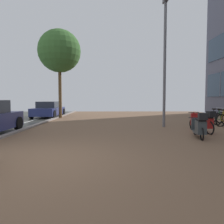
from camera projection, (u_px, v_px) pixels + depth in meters
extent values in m
cube|color=#565769|center=(221.00, 84.00, 19.59)|extent=(0.10, 0.12, 2.29)
torus|color=black|center=(221.00, 120.00, 10.90)|extent=(0.70, 0.27, 0.71)
cylinder|color=#B88714|center=(224.00, 116.00, 10.94)|extent=(0.14, 0.07, 0.56)
cylinder|color=#B88714|center=(223.00, 121.00, 10.93)|extent=(0.23, 0.10, 0.08)
cylinder|color=#B88714|center=(222.00, 116.00, 10.90)|extent=(0.16, 0.07, 0.52)
cube|color=black|center=(223.00, 110.00, 10.91)|extent=(0.24, 0.15, 0.06)
torus|color=black|center=(217.00, 119.00, 11.66)|extent=(0.70, 0.21, 0.70)
cylinder|color=#2E6A34|center=(223.00, 115.00, 11.73)|extent=(0.30, 0.10, 0.61)
cylinder|color=#2E6A34|center=(220.00, 115.00, 11.69)|extent=(0.14, 0.06, 0.56)
cylinder|color=#2E6A34|center=(222.00, 110.00, 11.70)|extent=(0.37, 0.11, 0.08)
cylinder|color=#2E6A34|center=(219.00, 120.00, 11.69)|extent=(0.24, 0.08, 0.08)
cylinder|color=#2E6A34|center=(218.00, 115.00, 11.66)|extent=(0.16, 0.06, 0.51)
cube|color=black|center=(220.00, 109.00, 11.66)|extent=(0.23, 0.13, 0.06)
torus|color=black|center=(212.00, 118.00, 12.37)|extent=(0.69, 0.25, 0.70)
torus|color=black|center=(220.00, 118.00, 12.55)|extent=(0.69, 0.25, 0.70)
cylinder|color=black|center=(217.00, 114.00, 12.47)|extent=(0.32, 0.12, 0.61)
cylinder|color=black|center=(214.00, 114.00, 12.41)|extent=(0.14, 0.07, 0.56)
cylinder|color=black|center=(216.00, 109.00, 12.44)|extent=(0.39, 0.14, 0.08)
cylinder|color=black|center=(213.00, 118.00, 12.41)|extent=(0.25, 0.09, 0.08)
cylinder|color=black|center=(213.00, 114.00, 12.38)|extent=(0.17, 0.07, 0.51)
cylinder|color=black|center=(220.00, 113.00, 12.52)|extent=(0.15, 0.07, 0.56)
cube|color=black|center=(214.00, 109.00, 12.38)|extent=(0.24, 0.14, 0.06)
cylinder|color=#ADADB2|center=(219.00, 108.00, 12.49)|extent=(0.15, 0.47, 0.02)
torus|color=black|center=(202.00, 134.00, 7.21)|extent=(0.14, 0.48, 0.48)
torus|color=black|center=(195.00, 129.00, 8.41)|extent=(0.14, 0.48, 0.48)
cube|color=#333A3E|center=(198.00, 132.00, 7.81)|extent=(0.41, 0.73, 0.08)
cube|color=#333A3E|center=(201.00, 127.00, 7.42)|extent=(0.40, 0.59, 0.46)
cube|color=black|center=(201.00, 120.00, 7.40)|extent=(0.35, 0.53, 0.06)
cylinder|color=#333A3E|center=(195.00, 124.00, 8.37)|extent=(0.09, 0.13, 0.48)
cube|color=#333A3E|center=(195.00, 124.00, 8.30)|extent=(0.33, 0.14, 0.47)
cylinder|color=black|center=(195.00, 118.00, 8.33)|extent=(0.51, 0.13, 0.03)
cube|color=black|center=(203.00, 116.00, 7.13)|extent=(0.33, 0.33, 0.24)
torus|color=black|center=(210.00, 128.00, 8.45)|extent=(0.14, 0.57, 0.57)
torus|color=black|center=(193.00, 124.00, 9.70)|extent=(0.14, 0.57, 0.57)
cube|color=#B01F1E|center=(201.00, 127.00, 9.08)|extent=(0.38, 0.74, 0.08)
cube|color=#B01F1E|center=(206.00, 123.00, 8.67)|extent=(0.38, 0.59, 0.42)
cube|color=black|center=(207.00, 117.00, 8.65)|extent=(0.33, 0.54, 0.06)
cylinder|color=#B01F1E|center=(193.00, 118.00, 9.66)|extent=(0.09, 0.13, 0.57)
cube|color=#B01F1E|center=(194.00, 119.00, 9.59)|extent=(0.33, 0.12, 0.57)
cylinder|color=black|center=(194.00, 112.00, 9.62)|extent=(0.52, 0.10, 0.03)
cube|color=black|center=(211.00, 114.00, 8.37)|extent=(0.32, 0.32, 0.24)
cylinder|color=black|center=(18.00, 123.00, 9.72)|extent=(0.20, 0.62, 0.62)
cube|color=navy|center=(49.00, 111.00, 17.11)|extent=(1.73, 4.38, 0.58)
cube|color=#282D38|center=(49.00, 105.00, 17.18)|extent=(1.45, 2.38, 0.50)
cylinder|color=black|center=(45.00, 112.00, 18.77)|extent=(0.20, 0.62, 0.62)
cylinder|color=black|center=(63.00, 112.00, 18.80)|extent=(0.20, 0.62, 0.62)
cylinder|color=black|center=(31.00, 114.00, 15.43)|extent=(0.20, 0.62, 0.62)
cylinder|color=black|center=(54.00, 114.00, 15.46)|extent=(0.20, 0.62, 0.62)
cylinder|color=slate|center=(165.00, 66.00, 10.61)|extent=(0.14, 0.14, 6.29)
cube|color=#4C4C51|center=(166.00, 0.00, 10.41)|extent=(0.20, 0.52, 0.18)
cylinder|color=brown|center=(60.00, 92.00, 16.07)|extent=(0.24, 0.24, 3.99)
sphere|color=#3D6E30|center=(59.00, 51.00, 15.88)|extent=(3.25, 3.25, 3.25)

